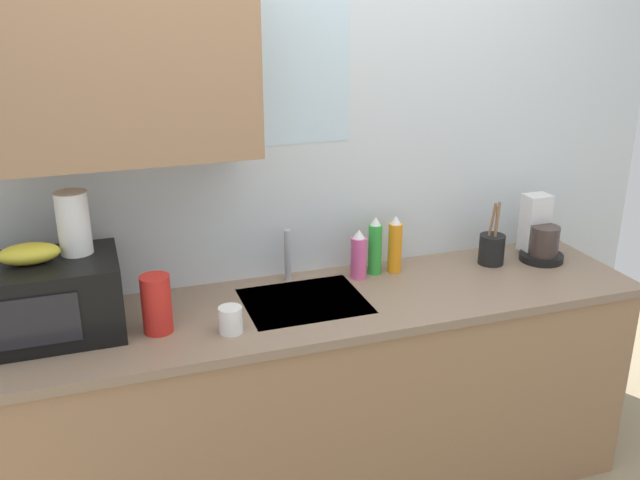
% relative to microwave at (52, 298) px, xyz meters
% --- Properties ---
extents(kitchen_wall_assembly, '(3.35, 0.42, 2.50)m').
position_rel_microwave_xyz_m(kitchen_wall_assembly, '(0.82, 0.26, 0.32)').
color(kitchen_wall_assembly, silver).
rests_on(kitchen_wall_assembly, ground).
extents(counter_unit, '(2.58, 0.63, 0.90)m').
position_rel_microwave_xyz_m(counter_unit, '(0.96, -0.05, -0.58)').
color(counter_unit, '#9E7551').
rests_on(counter_unit, ground).
extents(sink_faucet, '(0.03, 0.03, 0.22)m').
position_rel_microwave_xyz_m(sink_faucet, '(0.90, 0.19, -0.03)').
color(sink_faucet, '#B2B5BA').
rests_on(sink_faucet, counter_unit).
extents(microwave, '(0.46, 0.35, 0.27)m').
position_rel_microwave_xyz_m(microwave, '(0.00, 0.00, 0.00)').
color(microwave, black).
rests_on(microwave, counter_unit).
extents(banana_bunch, '(0.20, 0.11, 0.07)m').
position_rel_microwave_xyz_m(banana_bunch, '(-0.05, 0.00, 0.17)').
color(banana_bunch, gold).
rests_on(banana_bunch, microwave).
extents(paper_towel_roll, '(0.11, 0.11, 0.22)m').
position_rel_microwave_xyz_m(paper_towel_roll, '(0.10, 0.05, 0.24)').
color(paper_towel_roll, white).
rests_on(paper_towel_roll, microwave).
extents(coffee_maker, '(0.19, 0.21, 0.28)m').
position_rel_microwave_xyz_m(coffee_maker, '(2.01, 0.06, -0.03)').
color(coffee_maker, black).
rests_on(coffee_maker, counter_unit).
extents(dish_soap_bottle_pink, '(0.07, 0.07, 0.21)m').
position_rel_microwave_xyz_m(dish_soap_bottle_pink, '(1.18, 0.11, -0.04)').
color(dish_soap_bottle_pink, '#E55999').
rests_on(dish_soap_bottle_pink, counter_unit).
extents(dish_soap_bottle_green, '(0.06, 0.06, 0.25)m').
position_rel_microwave_xyz_m(dish_soap_bottle_green, '(1.26, 0.14, -0.02)').
color(dish_soap_bottle_green, green).
rests_on(dish_soap_bottle_green, counter_unit).
extents(dish_soap_bottle_orange, '(0.06, 0.06, 0.25)m').
position_rel_microwave_xyz_m(dish_soap_bottle_orange, '(1.35, 0.13, -0.02)').
color(dish_soap_bottle_orange, orange).
rests_on(dish_soap_bottle_orange, counter_unit).
extents(cereal_canister, '(0.10, 0.10, 0.21)m').
position_rel_microwave_xyz_m(cereal_canister, '(0.34, -0.10, -0.03)').
color(cereal_canister, red).
rests_on(cereal_canister, counter_unit).
extents(mug_white, '(0.08, 0.08, 0.09)m').
position_rel_microwave_xyz_m(mug_white, '(0.58, -0.19, -0.09)').
color(mug_white, white).
rests_on(mug_white, counter_unit).
extents(utensil_crock, '(0.11, 0.11, 0.29)m').
position_rel_microwave_xyz_m(utensil_crock, '(1.78, 0.07, -0.06)').
color(utensil_crock, black).
rests_on(utensil_crock, counter_unit).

